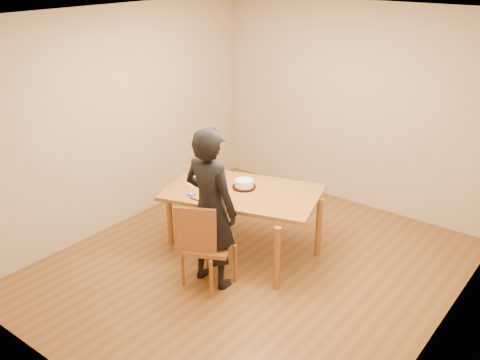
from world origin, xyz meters
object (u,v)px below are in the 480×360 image
Objects in this scene: cake at (244,183)px; person at (211,208)px; dining_chair at (209,245)px; cake_plate at (244,187)px; dining_table at (243,192)px.

person reaches higher than cake.
cake is at bearing 74.12° from dining_chair.
cake_plate is 0.04m from cake.
dining_chair is 0.27× the size of person.
person is (0.19, -0.80, 0.05)m from cake.
person is at bearing 61.77° from dining_chair.
dining_table is 3.74× the size of dining_chair.
dining_table is 6.31× the size of cake_plate.
cake_plate is 1.26× the size of cake.
dining_chair is at bearing -77.65° from cake_plate.
person reaches higher than cake_plate.
dining_table is 0.76m from person.
cake_plate reaches higher than dining_chair.
dining_table is 7.95× the size of cake.
dining_table is 0.11m from cake.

